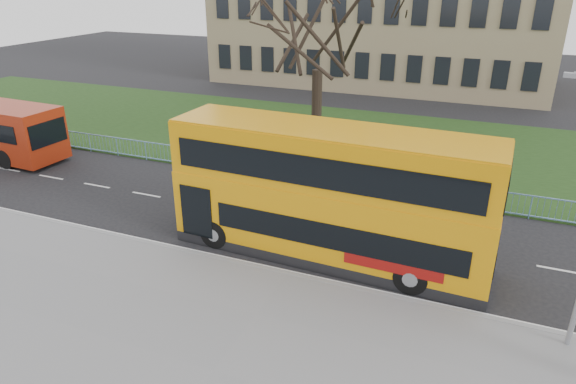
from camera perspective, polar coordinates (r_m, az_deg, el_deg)
name	(u,v)px	position (r m, az deg, el deg)	size (l,w,h in m)	color
ground	(303,255)	(19.61, 1.66, -7.01)	(120.00, 120.00, 0.00)	black
pavement	(214,372)	(14.66, -8.23, -19.20)	(80.00, 10.50, 0.12)	slate
kerb	(287,274)	(18.34, -0.07, -9.09)	(80.00, 0.20, 0.14)	gray
grass_verge	(384,145)	(32.29, 10.67, 5.16)	(80.00, 15.40, 0.08)	#1A3412
guard_railing	(351,181)	(25.04, 7.00, 1.24)	(40.00, 0.12, 1.10)	#73A2CD
bare_tree	(318,51)	(27.61, 3.35, 15.38)	(8.41, 8.41, 12.02)	black
civic_building	(385,4)	(52.10, 10.73, 19.81)	(30.00, 15.00, 14.00)	#8C7858
yellow_bus	(329,191)	(18.52, 4.58, 0.10)	(11.75, 3.19, 4.89)	orange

